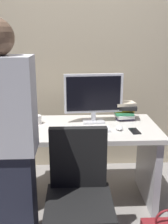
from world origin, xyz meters
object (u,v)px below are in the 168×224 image
cup_by_monitor (38,120)px  book_stack (125,111)px  keyboard (85,129)px  mouse (119,128)px  person_at_desk (5,152)px  cell_phone (135,131)px  cup_near_keyboard (26,126)px  desk (84,151)px  office_chair (79,205)px  monitor (94,95)px

cup_by_monitor → book_stack: size_ratio=0.36×
keyboard → mouse: mouse is taller
person_at_desk → cell_phone: 1.11m
keyboard → cell_phone: keyboard is taller
cup_near_keyboard → cell_phone: bearing=-3.4°
book_stack → desk: bearing=-154.8°
book_stack → cup_by_monitor: bearing=-173.4°
mouse → keyboard: bearing=-179.0°
keyboard → office_chair: bearing=-97.2°
cup_near_keyboard → cup_by_monitor: size_ratio=1.19×
book_stack → cell_phone: 0.35m
person_at_desk → monitor: person_at_desk is taller
keyboard → cup_near_keyboard: cup_near_keyboard is taller
book_stack → monitor: bearing=-167.1°
office_chair → person_at_desk: (-0.46, -0.02, 0.41)m
office_chair → cup_near_keyboard: (-0.44, 0.61, 0.37)m
cup_by_monitor → person_at_desk: bearing=-97.2°
monitor → cup_by_monitor: (-0.52, -0.02, -0.22)m
desk → book_stack: book_stack is taller
mouse → cell_phone: bearing=-21.8°
keyboard → book_stack: bearing=35.8°
desk → cup_near_keyboard: 0.58m
mouse → monitor: bearing=133.7°
desk → book_stack: size_ratio=5.91×
person_at_desk → mouse: bearing=37.1°
cup_near_keyboard → book_stack: 0.95m
mouse → cup_by_monitor: bearing=165.1°
person_at_desk → monitor: 1.06m
keyboard → cup_near_keyboard: size_ratio=4.48×
desk → cell_phone: (0.43, -0.15, 0.24)m
person_at_desk → keyboard: bearing=49.4°
person_at_desk → cup_by_monitor: (0.10, 0.82, -0.05)m
cup_near_keyboard → desk: bearing=10.4°
cup_near_keyboard → cell_phone: 0.93m
person_at_desk → cup_by_monitor: person_at_desk is taller
mouse → cup_near_keyboard: 0.80m
cell_phone → person_at_desk: bearing=-154.8°
office_chair → keyboard: bearing=83.3°
desk → mouse: size_ratio=13.33×
office_chair → monitor: monitor is taller
keyboard → cup_near_keyboard: (-0.51, 0.01, 0.04)m
monitor → book_stack: 0.36m
cell_phone → monitor: bearing=135.3°
monitor → cup_by_monitor: size_ratio=6.72×
cup_by_monitor → cell_phone: 0.88m
office_chair → cell_phone: (0.49, 0.55, 0.32)m
cup_near_keyboard → cup_by_monitor: 0.20m
keyboard → cell_phone: 0.42m
keyboard → book_stack: (0.40, 0.29, 0.08)m
person_at_desk → book_stack: (0.93, 0.91, -0.00)m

